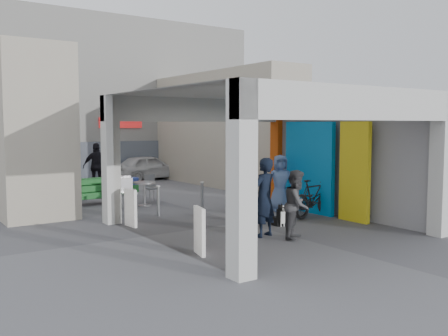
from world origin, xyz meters
TOP-DOWN VIEW (x-y plane):
  - ground at (0.00, 0.00)m, footprint 90.00×90.00m
  - arcade_canopy at (0.54, -0.82)m, footprint 6.40×6.45m
  - far_building at (-0.00, 13.99)m, footprint 18.00×4.08m
  - plaza_bldg_left at (-4.50, 7.50)m, footprint 2.00×9.00m
  - plaza_bldg_right at (4.50, 7.50)m, footprint 2.00×9.00m
  - bollard_left at (-1.46, 2.22)m, footprint 0.09×0.09m
  - bollard_center at (0.15, 2.36)m, footprint 0.09×0.09m
  - bollard_right at (1.60, 2.53)m, footprint 0.09×0.09m
  - advert_board_near at (-2.75, -2.19)m, footprint 0.21×0.55m
  - advert_board_far at (-2.75, 1.30)m, footprint 0.13×0.55m
  - cafe_set at (-1.07, 4.55)m, footprint 1.59×1.29m
  - produce_stand at (-2.34, 5.49)m, footprint 1.33×0.72m
  - crate_stack at (0.20, 7.76)m, footprint 0.54×0.48m
  - border_collie at (0.57, -0.90)m, footprint 0.23×0.45m
  - man_with_dog at (-0.58, -1.64)m, footprint 0.79×0.62m
  - man_back_turned at (-0.06, -2.25)m, footprint 1.01×0.96m
  - man_elderly at (2.13, 0.89)m, footprint 1.02×0.86m
  - man_crates at (-0.80, 9.08)m, footprint 1.23×0.77m
  - bicycle_front at (2.30, -0.42)m, footprint 1.85×0.98m
  - bicycle_rear at (2.30, -0.40)m, footprint 1.90×0.75m
  - white_van at (2.66, 11.38)m, footprint 3.71×1.73m

SIDE VIEW (x-z plane):
  - ground at x=0.00m, z-range 0.00..0.00m
  - border_collie at x=0.57m, z-range -0.06..0.55m
  - crate_stack at x=0.20m, z-range 0.00..0.56m
  - cafe_set at x=-1.07m, z-range -0.14..0.82m
  - produce_stand at x=-2.34m, z-range -0.09..0.78m
  - bollard_center at x=0.15m, z-range 0.00..0.89m
  - bollard_left at x=-1.46m, z-range 0.00..0.90m
  - bicycle_front at x=2.30m, z-range 0.00..0.92m
  - bollard_right at x=1.60m, z-range 0.00..0.99m
  - advert_board_near at x=-2.75m, z-range 0.01..1.01m
  - advert_board_far at x=-2.75m, z-range 0.01..1.01m
  - bicycle_rear at x=2.30m, z-range 0.00..1.11m
  - white_van at x=2.66m, z-range 0.00..1.23m
  - man_back_turned at x=-0.06m, z-range 0.00..1.64m
  - man_elderly at x=2.13m, z-range 0.00..1.77m
  - man_with_dog at x=-0.58m, z-range 0.00..1.92m
  - man_crates at x=-0.80m, z-range 0.00..1.95m
  - arcade_canopy at x=0.54m, z-range -0.90..5.50m
  - plaza_bldg_left at x=-4.50m, z-range 0.00..5.00m
  - plaza_bldg_right at x=4.50m, z-range 0.00..5.00m
  - far_building at x=0.00m, z-range -0.01..7.99m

